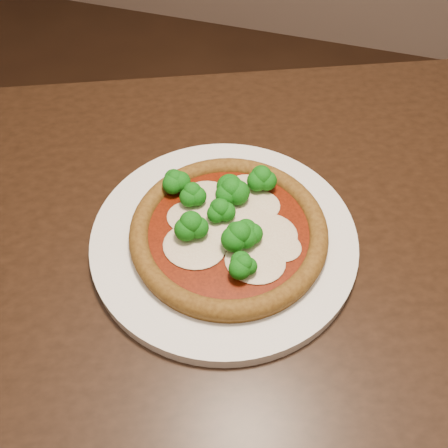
# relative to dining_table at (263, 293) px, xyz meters

# --- Properties ---
(dining_table) EXTENTS (1.37, 1.18, 0.75)m
(dining_table) POSITION_rel_dining_table_xyz_m (0.00, 0.00, 0.00)
(dining_table) COLOR black
(dining_table) RESTS_ON floor
(plate) EXTENTS (0.35, 0.35, 0.02)m
(plate) POSITION_rel_dining_table_xyz_m (-0.06, 0.00, 0.11)
(plate) COLOR white
(plate) RESTS_ON dining_table
(pizza) EXTENTS (0.25, 0.25, 0.06)m
(pizza) POSITION_rel_dining_table_xyz_m (-0.06, 0.00, 0.14)
(pizza) COLOR brown
(pizza) RESTS_ON plate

